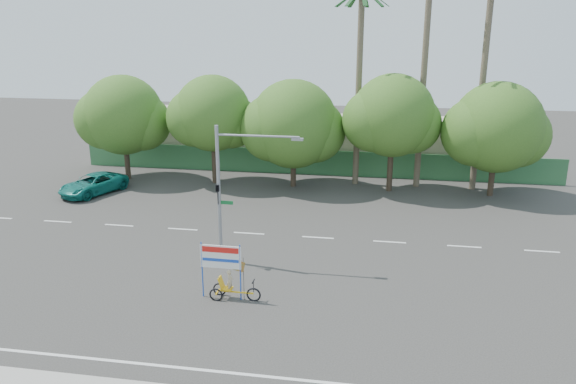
# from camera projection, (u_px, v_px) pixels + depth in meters

# --- Properties ---
(ground) EXTENTS (120.00, 120.00, 0.00)m
(ground) POSITION_uv_depth(u_px,v_px,m) (251.00, 302.00, 24.50)
(ground) COLOR #33302D
(ground) RESTS_ON ground
(fence) EXTENTS (38.00, 0.08, 2.00)m
(fence) POSITION_uv_depth(u_px,v_px,m) (313.00, 162.00, 44.49)
(fence) COLOR #336B3D
(fence) RESTS_ON ground
(building_left) EXTENTS (12.00, 8.00, 4.00)m
(building_left) POSITION_uv_depth(u_px,v_px,m) (208.00, 135.00, 50.02)
(building_left) COLOR beige
(building_left) RESTS_ON ground
(building_right) EXTENTS (14.00, 8.00, 3.60)m
(building_right) POSITION_uv_depth(u_px,v_px,m) (414.00, 144.00, 47.23)
(building_right) COLOR beige
(building_right) RESTS_ON ground
(tree_far_left) EXTENTS (7.14, 6.00, 7.96)m
(tree_far_left) POSITION_uv_depth(u_px,v_px,m) (123.00, 117.00, 42.31)
(tree_far_left) COLOR #473828
(tree_far_left) RESTS_ON ground
(tree_left) EXTENTS (6.66, 5.60, 8.07)m
(tree_left) POSITION_uv_depth(u_px,v_px,m) (212.00, 116.00, 41.12)
(tree_left) COLOR #473828
(tree_left) RESTS_ON ground
(tree_center) EXTENTS (7.62, 6.40, 7.85)m
(tree_center) POSITION_uv_depth(u_px,v_px,m) (293.00, 127.00, 40.34)
(tree_center) COLOR #473828
(tree_center) RESTS_ON ground
(tree_right) EXTENTS (6.90, 5.80, 8.36)m
(tree_right) POSITION_uv_depth(u_px,v_px,m) (392.00, 119.00, 39.01)
(tree_right) COLOR #473828
(tree_right) RESTS_ON ground
(tree_far_right) EXTENTS (7.38, 6.20, 7.94)m
(tree_far_right) POSITION_uv_depth(u_px,v_px,m) (496.00, 130.00, 38.07)
(tree_far_right) COLOR #473828
(tree_far_right) RESTS_ON ground
(palm_tall) EXTENTS (3.73, 3.79, 17.45)m
(palm_tall) POSITION_uv_depth(u_px,v_px,m) (426.00, 40.00, 38.57)
(palm_tall) COLOR #70604C
(palm_tall) RESTS_ON ground
(palm_mid) EXTENTS (3.73, 3.79, 15.45)m
(palm_mid) POSITION_uv_depth(u_px,v_px,m) (485.00, 57.00, 38.25)
(palm_mid) COLOR #70604C
(palm_mid) RESTS_ON ground
(palm_short) EXTENTS (3.73, 3.79, 14.45)m
(palm_short) POSITION_uv_depth(u_px,v_px,m) (360.00, 63.00, 39.75)
(palm_short) COLOR #70604C
(palm_short) RESTS_ON ground
(traffic_signal) EXTENTS (4.72, 1.10, 7.00)m
(traffic_signal) POSITION_uv_depth(u_px,v_px,m) (225.00, 207.00, 27.75)
(traffic_signal) COLOR gray
(traffic_signal) RESTS_ON ground
(trike_billboard) EXTENTS (2.68, 0.62, 2.63)m
(trike_billboard) POSITION_uv_depth(u_px,v_px,m) (227.00, 277.00, 24.47)
(trike_billboard) COLOR black
(trike_billboard) RESTS_ON ground
(pickup_truck) EXTENTS (4.03, 5.51, 1.39)m
(pickup_truck) POSITION_uv_depth(u_px,v_px,m) (93.00, 184.00, 39.63)
(pickup_truck) COLOR #0F6B5F
(pickup_truck) RESTS_ON ground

